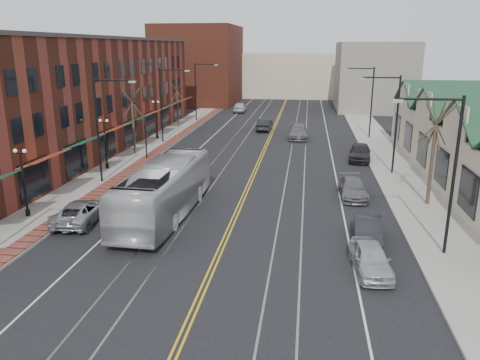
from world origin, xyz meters
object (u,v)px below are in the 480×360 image
(transit_bus, at_px, (165,190))
(parked_car_d, at_px, (360,152))
(parked_suv, at_px, (81,212))
(parked_car_a, at_px, (371,258))
(parked_car_b, at_px, (368,230))
(parked_car_c, at_px, (353,188))

(transit_bus, xyz_separation_m, parked_car_d, (13.67, 17.02, -0.89))
(parked_suv, distance_m, parked_car_a, 17.17)
(transit_bus, relative_size, parked_car_b, 2.98)
(parked_car_c, bearing_deg, parked_suv, -157.97)
(parked_car_a, relative_size, parked_car_b, 0.99)
(transit_bus, relative_size, parked_suv, 2.50)
(parked_suv, bearing_deg, transit_bus, -163.82)
(parked_car_d, bearing_deg, transit_bus, -122.23)
(transit_bus, height_order, parked_car_a, transit_bus)
(transit_bus, xyz_separation_m, parked_suv, (-4.79, -1.85, -1.02))
(parked_suv, xyz_separation_m, parked_car_c, (16.82, 7.44, -0.02))
(parked_car_b, height_order, parked_car_c, parked_car_b)
(parked_car_a, xyz_separation_m, parked_car_c, (0.16, 11.63, -0.03))
(parked_car_a, bearing_deg, parked_car_c, 83.98)
(transit_bus, relative_size, parked_car_c, 2.68)
(parked_car_a, relative_size, parked_car_c, 0.89)
(parked_suv, bearing_deg, parked_car_a, 160.92)
(parked_car_b, bearing_deg, parked_car_a, -89.99)
(transit_bus, relative_size, parked_car_a, 3.01)
(parked_car_b, bearing_deg, parked_car_c, 95.35)
(transit_bus, xyz_separation_m, parked_car_c, (12.03, 5.59, -1.04))
(transit_bus, distance_m, parked_car_a, 13.35)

